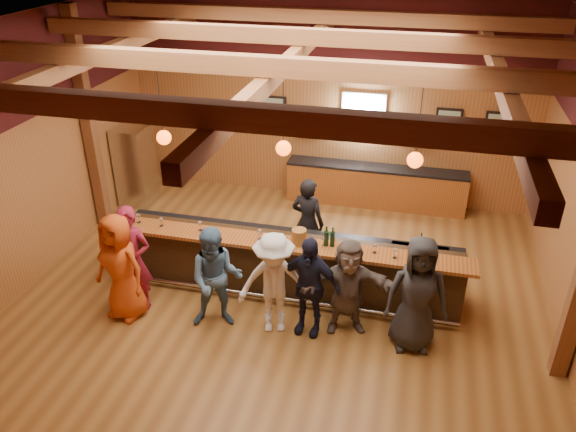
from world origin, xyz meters
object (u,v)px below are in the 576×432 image
at_px(customer_denim, 216,279).
at_px(back_bar_cabinet, 375,186).
at_px(customer_redvest, 132,260).
at_px(customer_orange, 121,267).
at_px(ice_bucket, 299,237).
at_px(customer_dark, 417,295).
at_px(customer_white, 274,284).
at_px(customer_brown, 348,286).
at_px(bartender, 308,222).
at_px(stainless_fridge, 135,166).
at_px(bottle_a, 332,239).
at_px(bar_counter, 287,262).
at_px(customer_navy, 308,286).

bearing_deg(customer_denim, back_bar_cabinet, 53.02).
bearing_deg(customer_redvest, customer_orange, -112.87).
bearing_deg(customer_redvest, ice_bucket, 13.50).
distance_m(customer_redvest, ice_bucket, 2.75).
bearing_deg(back_bar_cabinet, customer_dark, -77.21).
bearing_deg(customer_dark, customer_white, 174.46).
distance_m(customer_redvest, customer_brown, 3.52).
height_order(bartender, ice_bucket, bartender).
bearing_deg(stainless_fridge, bottle_a, -28.64).
bearing_deg(bar_counter, customer_brown, -37.10).
bearing_deg(customer_orange, bottle_a, 32.67).
bearing_deg(customer_orange, bar_counter, 43.26).
distance_m(customer_brown, bottle_a, 0.86).
distance_m(customer_white, customer_dark, 2.15).
xyz_separation_m(customer_navy, customer_brown, (0.59, 0.19, -0.04)).
bearing_deg(bartender, customer_redvest, 51.86).
distance_m(back_bar_cabinet, stainless_fridge, 5.43).
relative_size(bar_counter, back_bar_cabinet, 1.57).
relative_size(customer_white, customer_navy, 1.02).
bearing_deg(customer_denim, ice_bucket, 26.31).
bearing_deg(bottle_a, customer_orange, -160.54).
xyz_separation_m(customer_orange, ice_bucket, (2.68, 1.08, 0.32)).
bearing_deg(customer_dark, back_bar_cabinet, 93.74).
xyz_separation_m(back_bar_cabinet, bottle_a, (-0.36, -3.82, 0.77)).
height_order(customer_brown, bartender, bartender).
height_order(customer_redvest, customer_white, customer_redvest).
bearing_deg(customer_white, customer_redvest, 164.39).
height_order(customer_denim, ice_bucket, customer_denim).
bearing_deg(customer_dark, stainless_fridge, 142.09).
height_order(customer_orange, customer_denim, customer_orange).
height_order(customer_redvest, customer_denim, customer_redvest).
xyz_separation_m(customer_brown, ice_bucket, (-0.91, 0.59, 0.43)).
distance_m(bartender, bottle_a, 1.31).
bearing_deg(stainless_fridge, bar_counter, -30.76).
relative_size(bar_counter, bottle_a, 18.17).
relative_size(back_bar_cabinet, customer_redvest, 2.14).
height_order(stainless_fridge, bottle_a, stainless_fridge).
bearing_deg(bottle_a, ice_bucket, -173.75).
height_order(customer_orange, customer_brown, customer_orange).
bearing_deg(customer_denim, customer_orange, 170.18).
distance_m(customer_dark, bartender, 2.78).
distance_m(customer_redvest, customer_dark, 4.55).
xyz_separation_m(customer_brown, bottle_a, (-0.37, 0.65, 0.43)).
relative_size(bar_counter, customer_redvest, 3.38).
distance_m(customer_navy, customer_brown, 0.62).
xyz_separation_m(customer_orange, customer_dark, (4.63, 0.34, 0.02)).
bearing_deg(bartender, customer_denim, 77.53).
height_order(back_bar_cabinet, customer_orange, customer_orange).
bearing_deg(customer_denim, bartender, 49.75).
xyz_separation_m(back_bar_cabinet, stainless_fridge, (-5.30, -1.12, 0.42)).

